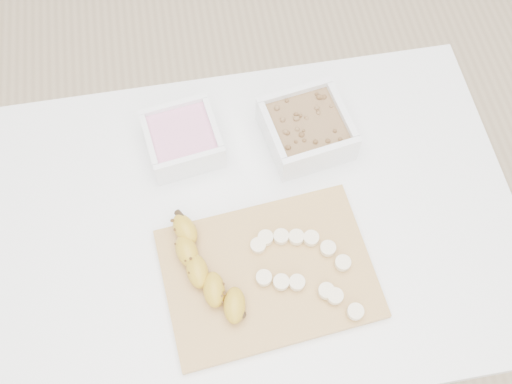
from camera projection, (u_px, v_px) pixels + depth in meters
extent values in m
plane|color=#C6AD89|center=(258.00, 314.00, 1.77)|extent=(3.50, 3.50, 0.00)
cube|color=white|center=(259.00, 223.00, 1.11)|extent=(1.00, 0.70, 0.04)
cylinder|color=white|center=(460.00, 366.00, 1.36)|extent=(0.05, 0.05, 0.71)
cylinder|color=white|center=(80.00, 205.00, 1.54)|extent=(0.05, 0.05, 0.71)
cylinder|color=white|center=(394.00, 157.00, 1.61)|extent=(0.05, 0.05, 0.71)
cube|color=white|center=(183.00, 139.00, 1.14)|extent=(0.16, 0.16, 0.07)
cube|color=pink|center=(183.00, 138.00, 1.13)|extent=(0.13, 0.13, 0.04)
cube|color=white|center=(306.00, 129.00, 1.14)|extent=(0.18, 0.18, 0.07)
cube|color=brown|center=(307.00, 128.00, 1.14)|extent=(0.15, 0.15, 0.04)
cube|color=tan|center=(268.00, 273.00, 1.04)|extent=(0.40, 0.30, 0.01)
cylinder|color=#F8E6BB|center=(258.00, 246.00, 1.05)|extent=(0.03, 0.03, 0.01)
cylinder|color=#F8E6BB|center=(265.00, 238.00, 1.06)|extent=(0.03, 0.03, 0.01)
cylinder|color=#F8E6BB|center=(281.00, 237.00, 1.06)|extent=(0.03, 0.03, 0.01)
cylinder|color=#F8E6BB|center=(296.00, 237.00, 1.06)|extent=(0.03, 0.03, 0.01)
cylinder|color=#F8E6BB|center=(311.00, 238.00, 1.05)|extent=(0.03, 0.03, 0.01)
cylinder|color=#F8E6BB|center=(328.00, 248.00, 1.05)|extent=(0.03, 0.03, 0.01)
cylinder|color=#F8E6BB|center=(343.00, 263.00, 1.03)|extent=(0.03, 0.03, 0.01)
cylinder|color=#F8E6BB|center=(264.00, 278.00, 1.02)|extent=(0.03, 0.03, 0.01)
cylinder|color=#F8E6BB|center=(281.00, 282.00, 1.02)|extent=(0.03, 0.03, 0.01)
cylinder|color=#F8E6BB|center=(297.00, 283.00, 1.02)|extent=(0.03, 0.03, 0.01)
cylinder|color=#F8E6BB|center=(326.00, 291.00, 1.01)|extent=(0.03, 0.03, 0.01)
cylinder|color=#F8E6BB|center=(335.00, 296.00, 1.00)|extent=(0.03, 0.03, 0.01)
cylinder|color=#F8E6BB|center=(355.00, 312.00, 0.99)|extent=(0.03, 0.03, 0.01)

